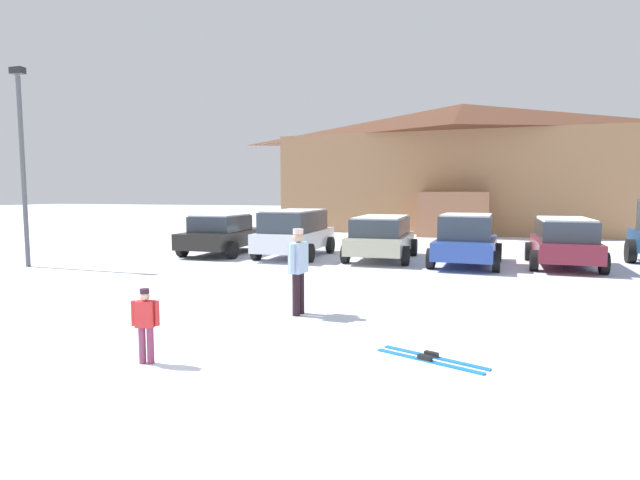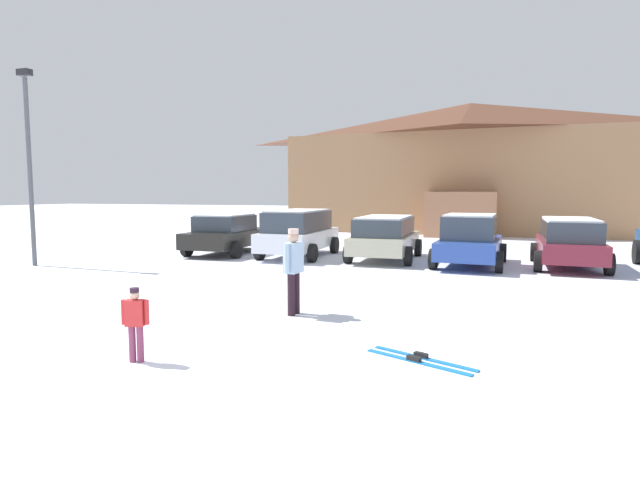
% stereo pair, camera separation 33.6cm
% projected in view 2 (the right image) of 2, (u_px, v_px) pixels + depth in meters
% --- Properties ---
extents(ground, '(160.00, 160.00, 0.00)m').
position_uv_depth(ground, '(59.00, 409.00, 5.45)').
color(ground, silver).
extents(ski_lodge, '(21.62, 11.58, 7.87)m').
position_uv_depth(ski_lodge, '(469.00, 167.00, 31.11)').
color(ski_lodge, '#9B714C').
rests_on(ski_lodge, ground).
extents(parked_black_sedan, '(2.29, 4.22, 1.54)m').
position_uv_depth(parked_black_sedan, '(227.00, 233.00, 19.26)').
color(parked_black_sedan, black).
rests_on(parked_black_sedan, ground).
extents(parked_white_suv, '(2.21, 4.35, 1.73)m').
position_uv_depth(parked_white_suv, '(299.00, 232.00, 18.35)').
color(parked_white_suv, white).
rests_on(parked_white_suv, ground).
extents(parked_beige_suv, '(2.26, 4.26, 1.53)m').
position_uv_depth(parked_beige_suv, '(385.00, 236.00, 17.51)').
color(parked_beige_suv, '#B2AF92').
rests_on(parked_beige_suv, ground).
extents(parked_blue_hatchback, '(2.34, 4.14, 1.67)m').
position_uv_depth(parked_blue_hatchback, '(470.00, 240.00, 16.02)').
color(parked_blue_hatchback, '#28469A').
rests_on(parked_blue_hatchback, ground).
extents(parked_maroon_van, '(2.20, 4.14, 1.56)m').
position_uv_depth(parked_maroon_van, '(569.00, 241.00, 15.61)').
color(parked_maroon_van, maroon).
rests_on(parked_maroon_van, ground).
extents(skier_adult_in_blue_parka, '(0.29, 0.62, 1.67)m').
position_uv_depth(skier_adult_in_blue_parka, '(294.00, 266.00, 9.58)').
color(skier_adult_in_blue_parka, black).
rests_on(skier_adult_in_blue_parka, ground).
extents(skier_child_in_red_jacket, '(0.38, 0.22, 1.05)m').
position_uv_depth(skier_child_in_red_jacket, '(135.00, 320.00, 6.90)').
color(skier_child_in_red_jacket, '#7C3553').
rests_on(skier_child_in_red_jacket, ground).
extents(pair_of_skis, '(1.61, 0.87, 0.08)m').
position_uv_depth(pair_of_skis, '(420.00, 359.00, 7.00)').
color(pair_of_skis, '#186EB2').
rests_on(pair_of_skis, ground).
extents(lamp_post, '(0.44, 0.24, 6.20)m').
position_uv_depth(lamp_post, '(29.00, 158.00, 15.83)').
color(lamp_post, '#515459').
rests_on(lamp_post, ground).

